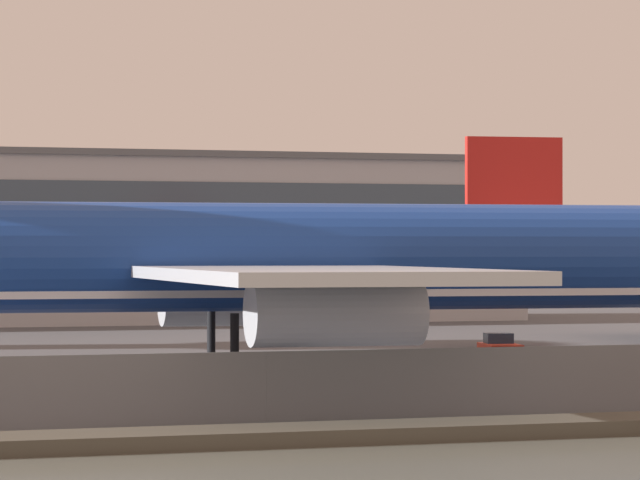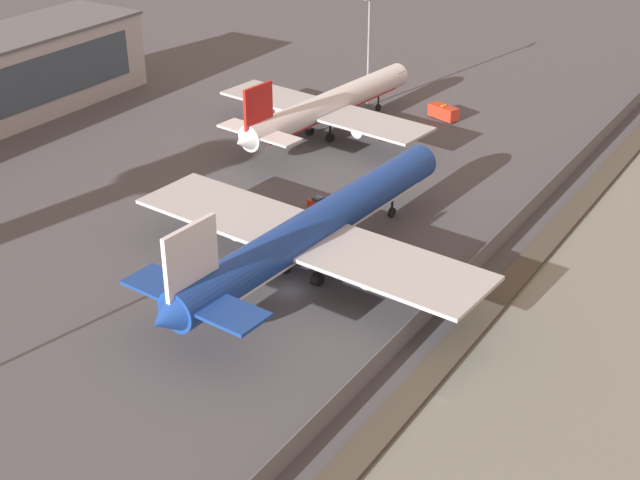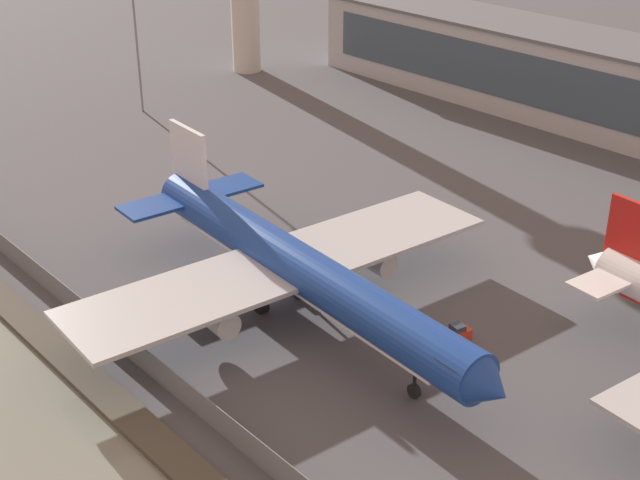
{
  "view_description": "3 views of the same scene",
  "coord_description": "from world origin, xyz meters",
  "views": [
    {
      "loc": [
        -17.68,
        -74.68,
        5.96
      ],
      "look_at": [
        7.28,
        0.16,
        6.27
      ],
      "focal_mm": 105.0,
      "sensor_mm": 36.0,
      "label": 1
    },
    {
      "loc": [
        -70.18,
        -49.41,
        52.56
      ],
      "look_at": [
        7.66,
        0.79,
        2.83
      ],
      "focal_mm": 50.0,
      "sensor_mm": 36.0,
      "label": 2
    },
    {
      "loc": [
        64.1,
        -47.25,
        45.12
      ],
      "look_at": [
        2.84,
        5.87,
        5.36
      ],
      "focal_mm": 50.0,
      "sensor_mm": 36.0,
      "label": 3
    }
  ],
  "objects": [
    {
      "name": "apron_light_mast_apron_west",
      "position": [
        -60.6,
        22.53,
        11.19
      ],
      "size": [
        3.2,
        0.4,
        19.83
      ],
      "color": "gray",
      "rests_on": "ground"
    },
    {
      "name": "shoreline_seawall",
      "position": [
        0.0,
        -20.5,
        0.25
      ],
      "size": [
        320.0,
        3.0,
        0.5
      ],
      "color": "#474238",
      "rests_on": "ground"
    },
    {
      "name": "terminal_building",
      "position": [
        -7.75,
        71.81,
        6.72
      ],
      "size": [
        109.02,
        16.04,
        13.42
      ],
      "color": "#B2B2B7",
      "rests_on": "ground"
    },
    {
      "name": "baggage_tug",
      "position": [
        19.14,
        8.21,
        0.81
      ],
      "size": [
        2.17,
        3.44,
        1.8
      ],
      "color": "red",
      "rests_on": "ground"
    },
    {
      "name": "ground_plane",
      "position": [
        0.0,
        0.0,
        0.0
      ],
      "size": [
        500.0,
        500.0,
        0.0
      ],
      "primitive_type": "plane",
      "color": "#4C4C51"
    },
    {
      "name": "cargo_jet_blue",
      "position": [
        5.51,
        0.33,
        5.35
      ],
      "size": [
        52.18,
        45.28,
        14.04
      ],
      "color": "#193D93",
      "rests_on": "ground"
    },
    {
      "name": "perimeter_fence",
      "position": [
        0.0,
        -16.0,
        1.27
      ],
      "size": [
        280.0,
        0.1,
        2.54
      ],
      "color": "slate",
      "rests_on": "ground"
    }
  ]
}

